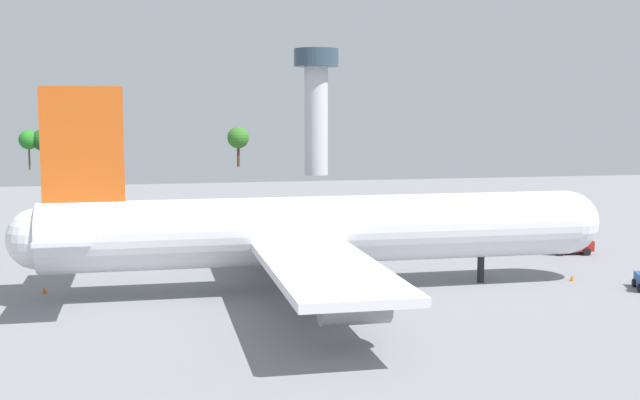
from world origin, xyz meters
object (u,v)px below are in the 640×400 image
(cargo_airplane, at_px, (319,231))
(catering_truck, at_px, (570,245))
(safety_cone_tail, at_px, (44,290))
(control_tower, at_px, (316,98))
(cargo_loader, at_px, (526,228))
(safety_cone_nose, at_px, (572,278))

(cargo_airplane, height_order, catering_truck, cargo_airplane)
(safety_cone_tail, relative_size, control_tower, 0.02)
(cargo_loader, relative_size, catering_truck, 0.84)
(cargo_loader, height_order, safety_cone_nose, cargo_loader)
(safety_cone_nose, relative_size, control_tower, 0.02)
(safety_cone_tail, distance_m, control_tower, 142.11)
(cargo_loader, xyz_separation_m, safety_cone_nose, (-8.81, -28.59, -0.78))
(cargo_loader, bearing_deg, safety_cone_tail, -159.14)
(cargo_loader, distance_m, safety_cone_nose, 29.92)
(cargo_airplane, distance_m, safety_cone_nose, 26.89)
(safety_cone_nose, bearing_deg, cargo_airplane, 177.09)
(cargo_airplane, distance_m, cargo_loader, 44.68)
(catering_truck, height_order, safety_cone_tail, catering_truck)
(catering_truck, height_order, safety_cone_nose, catering_truck)
(safety_cone_nose, xyz_separation_m, control_tower, (1.09, 135.41, 19.90))
(cargo_airplane, bearing_deg, catering_truck, 20.76)
(cargo_loader, xyz_separation_m, control_tower, (-7.72, 106.83, 19.12))
(catering_truck, xyz_separation_m, safety_cone_nose, (-7.51, -14.15, -0.80))
(cargo_airplane, xyz_separation_m, catering_truck, (33.80, 12.81, -4.70))
(cargo_airplane, relative_size, cargo_loader, 13.07)
(cargo_loader, xyz_separation_m, safety_cone_tail, (-61.21, -23.32, -0.74))
(catering_truck, relative_size, safety_cone_nose, 8.67)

